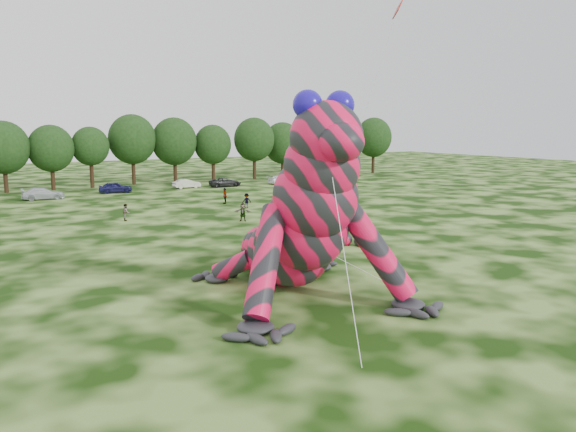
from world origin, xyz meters
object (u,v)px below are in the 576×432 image
(tree_11, at_px, (175,150))
(car_5, at_px, (187,184))
(inflatable_gecko, at_px, (282,191))
(car_6, at_px, (225,182))
(tree_9, at_px, (91,157))
(car_7, at_px, (282,180))
(spectator_5, at_px, (243,212))
(tree_13, at_px, (254,148))
(spectator_3, at_px, (225,196))
(tree_15, at_px, (310,148))
(tree_14, at_px, (283,149))
(car_3, at_px, (43,194))
(flying_kite, at_px, (392,28))
(tree_8, at_px, (52,158))
(tree_10, at_px, (133,150))
(spectator_1, at_px, (126,212))
(car_4, at_px, (115,187))
(spectator_2, at_px, (247,201))
(tree_12, at_px, (213,153))
(tree_16, at_px, (337,148))
(tree_7, at_px, (4,157))
(tree_17, at_px, (374,145))

(tree_11, bearing_deg, car_5, -98.92)
(inflatable_gecko, distance_m, car_6, 51.71)
(tree_9, relative_size, car_7, 1.93)
(car_7, distance_m, spectator_5, 33.88)
(tree_13, bearing_deg, spectator_3, -123.72)
(tree_13, relative_size, car_6, 2.17)
(tree_15, bearing_deg, spectator_5, -130.16)
(tree_14, xyz_separation_m, car_3, (-40.32, -12.02, -4.00))
(flying_kite, xyz_separation_m, car_5, (1.44, 44.74, -14.79))
(flying_kite, distance_m, car_3, 47.74)
(tree_13, height_order, tree_15, tree_13)
(tree_11, bearing_deg, flying_kite, -92.98)
(tree_14, height_order, car_6, tree_14)
(tree_8, xyz_separation_m, car_3, (-2.64, -10.28, -3.77))
(tree_8, xyz_separation_m, tree_15, (42.69, 0.79, 0.35))
(car_3, distance_m, spectator_3, 22.62)
(inflatable_gecko, xyz_separation_m, tree_10, (7.68, 57.98, 0.03))
(spectator_1, bearing_deg, car_3, 25.85)
(car_4, relative_size, spectator_3, 2.39)
(tree_9, distance_m, tree_15, 37.41)
(tree_9, relative_size, spectator_2, 5.40)
(tree_12, distance_m, car_4, 20.08)
(tree_16, height_order, car_4, tree_16)
(tree_15, xyz_separation_m, spectator_3, (-27.99, -25.59, -3.92))
(tree_12, distance_m, car_5, 11.69)
(car_3, bearing_deg, spectator_1, -165.59)
(spectator_1, bearing_deg, tree_10, -3.53)
(tree_11, height_order, car_3, tree_11)
(tree_7, bearing_deg, tree_17, -0.13)
(tree_15, distance_m, tree_16, 7.16)
(spectator_3, bearing_deg, tree_12, -165.53)
(tree_16, bearing_deg, tree_14, -176.90)
(tree_12, relative_size, spectator_5, 5.34)
(inflatable_gecko, bearing_deg, car_6, 76.52)
(tree_14, relative_size, tree_17, 0.91)
(tree_17, relative_size, spectator_3, 5.75)
(tree_10, bearing_deg, inflatable_gecko, -97.55)
(tree_15, bearing_deg, spectator_1, -142.35)
(tree_15, relative_size, car_7, 2.14)
(tree_17, bearing_deg, tree_16, 157.37)
(tree_8, height_order, car_3, tree_8)
(tree_10, bearing_deg, flying_kite, -86.14)
(tree_16, height_order, spectator_5, tree_16)
(flying_kite, bearing_deg, car_7, 69.59)
(car_4, bearing_deg, spectator_3, -144.83)
(spectator_3, bearing_deg, car_4, -119.19)
(inflatable_gecko, xyz_separation_m, tree_16, (45.73, 58.77, -0.54))
(tree_10, height_order, car_5, tree_10)
(tree_9, height_order, car_7, tree_9)
(tree_12, xyz_separation_m, car_6, (-2.01, -8.99, -3.84))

